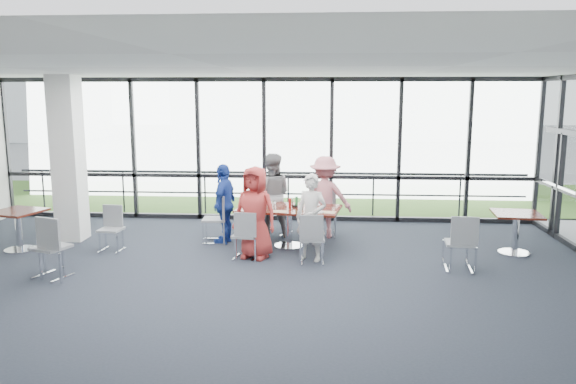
# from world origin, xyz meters

# --- Properties ---
(floor) EXTENTS (12.00, 10.00, 0.02)m
(floor) POSITION_xyz_m (0.00, 0.00, -0.01)
(floor) COLOR #1F2530
(floor) RESTS_ON ground
(ceiling) EXTENTS (12.00, 10.00, 0.04)m
(ceiling) POSITION_xyz_m (0.00, 0.00, 3.20)
(ceiling) COLOR silver
(ceiling) RESTS_ON ground
(wall_front) EXTENTS (12.00, 0.10, 3.20)m
(wall_front) POSITION_xyz_m (0.00, -5.00, 1.60)
(wall_front) COLOR silver
(wall_front) RESTS_ON ground
(curtain_wall_back) EXTENTS (12.00, 0.10, 3.20)m
(curtain_wall_back) POSITION_xyz_m (0.00, 5.00, 1.60)
(curtain_wall_back) COLOR white
(curtain_wall_back) RESTS_ON ground
(exit_door) EXTENTS (0.12, 1.60, 2.10)m
(exit_door) POSITION_xyz_m (6.00, 3.75, 1.05)
(exit_door) COLOR black
(exit_door) RESTS_ON ground
(structural_column) EXTENTS (0.50, 0.50, 3.20)m
(structural_column) POSITION_xyz_m (-3.60, 3.00, 1.60)
(structural_column) COLOR white
(structural_column) RESTS_ON ground
(apron) EXTENTS (80.00, 70.00, 0.02)m
(apron) POSITION_xyz_m (0.00, 10.00, -0.02)
(apron) COLOR gray
(apron) RESTS_ON ground
(grass_strip) EXTENTS (80.00, 5.00, 0.01)m
(grass_strip) POSITION_xyz_m (0.00, 8.00, 0.01)
(grass_strip) COLOR #3A5C23
(grass_strip) RESTS_ON ground
(hangar_main) EXTENTS (24.00, 10.00, 6.00)m
(hangar_main) POSITION_xyz_m (4.00, 32.00, 3.00)
(hangar_main) COLOR white
(hangar_main) RESTS_ON ground
(hangar_aux) EXTENTS (10.00, 6.00, 4.00)m
(hangar_aux) POSITION_xyz_m (-18.00, 28.00, 2.00)
(hangar_aux) COLOR white
(hangar_aux) RESTS_ON ground
(guard_rail) EXTENTS (12.00, 0.06, 0.06)m
(guard_rail) POSITION_xyz_m (0.00, 5.60, 0.50)
(guard_rail) COLOR #2D2D33
(guard_rail) RESTS_ON ground
(main_table) EXTENTS (2.01, 1.30, 0.75)m
(main_table) POSITION_xyz_m (0.71, 2.73, 0.62)
(main_table) COLOR #3D0D0D
(main_table) RESTS_ON ground
(side_table_left) EXTENTS (0.98, 0.98, 0.75)m
(side_table_left) POSITION_xyz_m (-4.21, 2.13, 0.62)
(side_table_left) COLOR #3D0D0D
(side_table_left) RESTS_ON ground
(side_table_right) EXTENTS (0.88, 0.88, 0.75)m
(side_table_right) POSITION_xyz_m (4.80, 2.54, 0.62)
(side_table_right) COLOR #3D0D0D
(side_table_right) RESTS_ON ground
(diner_near_left) EXTENTS (0.91, 0.73, 1.62)m
(diner_near_left) POSITION_xyz_m (0.17, 1.98, 0.81)
(diner_near_left) COLOR #AC2F2C
(diner_near_left) RESTS_ON ground
(diner_near_right) EXTENTS (0.66, 0.57, 1.51)m
(diner_near_right) POSITION_xyz_m (1.14, 1.90, 0.75)
(diner_near_right) COLOR silver
(diner_near_right) RESTS_ON ground
(diner_far_left) EXTENTS (0.83, 0.53, 1.68)m
(diner_far_left) POSITION_xyz_m (0.30, 3.53, 0.84)
(diner_far_left) COLOR gray
(diner_far_left) RESTS_ON ground
(diner_far_right) EXTENTS (1.09, 0.62, 1.63)m
(diner_far_right) POSITION_xyz_m (1.37, 3.50, 0.82)
(diner_far_right) COLOR #D27981
(diner_far_right) RESTS_ON ground
(diner_end) EXTENTS (0.66, 0.98, 1.54)m
(diner_end) POSITION_xyz_m (-0.55, 2.95, 0.77)
(diner_end) COLOR #1D3A9A
(diner_end) RESTS_ON ground
(chair_main_nl) EXTENTS (0.46, 0.46, 0.84)m
(chair_main_nl) POSITION_xyz_m (-0.00, 1.92, 0.42)
(chair_main_nl) COLOR gray
(chair_main_nl) RESTS_ON ground
(chair_main_nr) EXTENTS (0.44, 0.44, 0.85)m
(chair_main_nr) POSITION_xyz_m (1.17, 1.75, 0.42)
(chair_main_nr) COLOR gray
(chair_main_nr) RESTS_ON ground
(chair_main_fl) EXTENTS (0.61, 0.61, 0.98)m
(chair_main_fl) POSITION_xyz_m (0.37, 3.72, 0.49)
(chair_main_fl) COLOR gray
(chair_main_fl) RESTS_ON ground
(chair_main_fr) EXTENTS (0.46, 0.46, 0.93)m
(chair_main_fr) POSITION_xyz_m (1.38, 3.57, 0.47)
(chair_main_fr) COLOR gray
(chair_main_fr) RESTS_ON ground
(chair_main_end) EXTENTS (0.47, 0.47, 0.91)m
(chair_main_end) POSITION_xyz_m (-0.75, 2.95, 0.46)
(chair_main_end) COLOR gray
(chair_main_end) RESTS_ON ground
(chair_spare_la) EXTENTS (0.62, 0.62, 0.98)m
(chair_spare_la) POSITION_xyz_m (-2.87, 0.69, 0.49)
(chair_spare_la) COLOR gray
(chair_spare_la) RESTS_ON ground
(chair_spare_lb) EXTENTS (0.43, 0.43, 0.81)m
(chair_spare_lb) POSITION_xyz_m (-2.52, 2.21, 0.40)
(chair_spare_lb) COLOR gray
(chair_spare_lb) RESTS_ON ground
(chair_spare_r) EXTENTS (0.49, 0.49, 0.91)m
(chair_spare_r) POSITION_xyz_m (3.57, 1.50, 0.46)
(chair_spare_r) COLOR gray
(chair_spare_r) RESTS_ON ground
(plate_nl) EXTENTS (0.28, 0.28, 0.01)m
(plate_nl) POSITION_xyz_m (0.15, 2.47, 0.76)
(plate_nl) COLOR white
(plate_nl) RESTS_ON main_table
(plate_nr) EXTENTS (0.27, 0.27, 0.01)m
(plate_nr) POSITION_xyz_m (1.23, 2.35, 0.76)
(plate_nr) COLOR white
(plate_nr) RESTS_ON main_table
(plate_fl) EXTENTS (0.28, 0.28, 0.01)m
(plate_fl) POSITION_xyz_m (0.25, 3.16, 0.76)
(plate_fl) COLOR white
(plate_fl) RESTS_ON main_table
(plate_fr) EXTENTS (0.24, 0.24, 0.01)m
(plate_fr) POSITION_xyz_m (1.17, 3.01, 0.76)
(plate_fr) COLOR white
(plate_fr) RESTS_ON main_table
(plate_end) EXTENTS (0.26, 0.26, 0.01)m
(plate_end) POSITION_xyz_m (-0.09, 2.91, 0.76)
(plate_end) COLOR white
(plate_end) RESTS_ON main_table
(tumbler_a) EXTENTS (0.08, 0.08, 0.15)m
(tumbler_a) POSITION_xyz_m (0.44, 2.57, 0.83)
(tumbler_a) COLOR white
(tumbler_a) RESTS_ON main_table
(tumbler_b) EXTENTS (0.07, 0.07, 0.15)m
(tumbler_b) POSITION_xyz_m (0.95, 2.56, 0.82)
(tumbler_b) COLOR white
(tumbler_b) RESTS_ON main_table
(tumbler_c) EXTENTS (0.07, 0.07, 0.13)m
(tumbler_c) POSITION_xyz_m (0.74, 2.97, 0.82)
(tumbler_c) COLOR white
(tumbler_c) RESTS_ON main_table
(tumbler_d) EXTENTS (0.08, 0.08, 0.15)m
(tumbler_d) POSITION_xyz_m (0.08, 2.64, 0.83)
(tumbler_d) COLOR white
(tumbler_d) RESTS_ON main_table
(menu_a) EXTENTS (0.34, 0.25, 0.00)m
(menu_a) POSITION_xyz_m (0.54, 2.38, 0.75)
(menu_a) COLOR beige
(menu_a) RESTS_ON main_table
(menu_b) EXTENTS (0.36, 0.28, 0.00)m
(menu_b) POSITION_xyz_m (1.41, 2.37, 0.75)
(menu_b) COLOR beige
(menu_b) RESTS_ON main_table
(menu_c) EXTENTS (0.33, 0.24, 0.00)m
(menu_c) POSITION_xyz_m (0.91, 3.12, 0.75)
(menu_c) COLOR beige
(menu_c) RESTS_ON main_table
(condiment_caddy) EXTENTS (0.10, 0.07, 0.04)m
(condiment_caddy) POSITION_xyz_m (0.82, 2.79, 0.77)
(condiment_caddy) COLOR black
(condiment_caddy) RESTS_ON main_table
(ketchup_bottle) EXTENTS (0.06, 0.06, 0.18)m
(ketchup_bottle) POSITION_xyz_m (0.72, 2.73, 0.84)
(ketchup_bottle) COLOR maroon
(ketchup_bottle) RESTS_ON main_table
(green_bottle) EXTENTS (0.05, 0.05, 0.20)m
(green_bottle) POSITION_xyz_m (0.84, 2.80, 0.85)
(green_bottle) COLOR #277E3A
(green_bottle) RESTS_ON main_table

